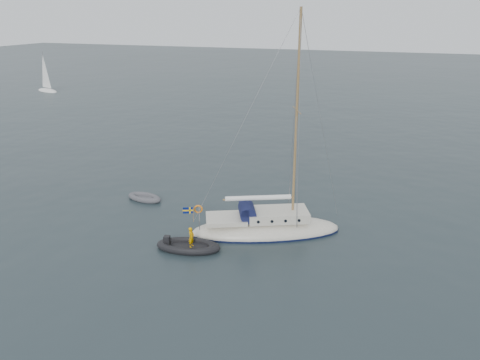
% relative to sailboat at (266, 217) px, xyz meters
% --- Properties ---
extents(ground, '(300.00, 300.00, 0.00)m').
position_rel_sailboat_xyz_m(ground, '(0.44, -0.71, -1.08)').
color(ground, black).
rests_on(ground, ground).
extents(sailboat, '(10.00, 2.99, 14.24)m').
position_rel_sailboat_xyz_m(sailboat, '(0.00, 0.00, 0.00)').
color(sailboat, silver).
rests_on(sailboat, ground).
extents(dinghy, '(2.87, 1.29, 0.41)m').
position_rel_sailboat_xyz_m(dinghy, '(-10.19, 2.21, -0.90)').
color(dinghy, '#56565B').
rests_on(dinghy, ground).
extents(rib, '(3.89, 1.77, 1.45)m').
position_rel_sailboat_xyz_m(rib, '(-3.72, -3.69, -0.85)').
color(rib, black).
rests_on(rib, ground).
extents(distant_yacht_a, '(5.46, 2.91, 7.24)m').
position_rel_sailboat_xyz_m(distant_yacht_a, '(-52.58, 40.54, 2.01)').
color(distant_yacht_a, white).
rests_on(distant_yacht_a, ground).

